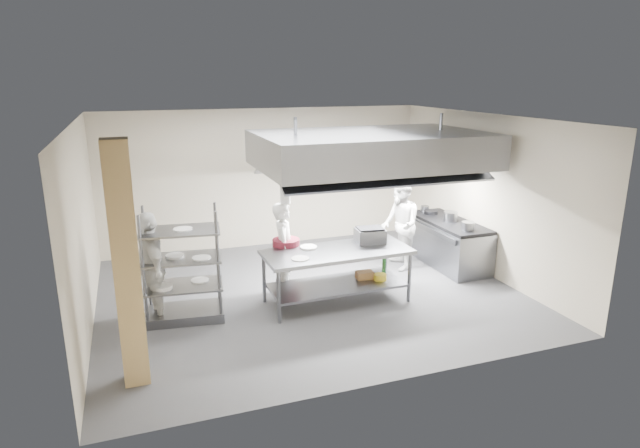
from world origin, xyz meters
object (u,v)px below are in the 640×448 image
object	(u,v)px
chef_line	(400,225)
griddle	(370,236)
chef_head	(284,249)
island	(337,276)
pass_rack	(182,265)
stockpot	(450,216)
cooking_range	(447,244)
chef_plating	(151,268)

from	to	relation	value
chef_line	griddle	bearing A→B (deg)	-37.70
chef_head	griddle	distance (m)	1.48
island	pass_rack	size ratio (longest dim) A/B	1.37
pass_rack	stockpot	distance (m)	5.29
chef_head	cooking_range	bearing A→B (deg)	-66.36
chef_plating	chef_line	bearing A→B (deg)	90.01
stockpot	island	bearing A→B (deg)	-160.71
chef_plating	cooking_range	bearing A→B (deg)	87.03
chef_head	stockpot	size ratio (longest dim) A/B	6.04
chef_line	chef_plating	bearing A→B (deg)	-67.82
pass_rack	griddle	xyz separation A→B (m)	(3.14, -0.00, 0.14)
island	chef_plating	xyz separation A→B (m)	(-2.91, 0.26, 0.42)
griddle	chef_plating	bearing A→B (deg)	-174.20
island	chef_head	xyz separation A→B (m)	(-0.73, 0.59, 0.36)
pass_rack	chef_line	size ratio (longest dim) A/B	1.00
chef_head	stockpot	xyz separation A→B (m)	(3.50, 0.38, 0.17)
island	cooking_range	bearing A→B (deg)	18.46
island	pass_rack	world-z (taller)	pass_rack
pass_rack	cooking_range	world-z (taller)	pass_rack
pass_rack	chef_line	distance (m)	4.29
stockpot	chef_line	bearing A→B (deg)	172.12
cooking_range	stockpot	size ratio (longest dim) A/B	7.38
chef_line	chef_plating	xyz separation A→B (m)	(-4.65, -0.85, -0.01)
chef_plating	chef_head	bearing A→B (deg)	88.17
cooking_range	chef_line	distance (m)	1.13
griddle	chef_head	bearing A→B (deg)	171.72
chef_head	griddle	xyz separation A→B (m)	(1.42, -0.38, 0.21)
pass_rack	cooking_range	distance (m)	5.30
chef_head	griddle	world-z (taller)	chef_head
pass_rack	chef_line	bearing A→B (deg)	19.37
griddle	stockpot	distance (m)	2.22
chef_line	pass_rack	bearing A→B (deg)	-66.11
island	stockpot	xyz separation A→B (m)	(2.78, 0.97, 0.54)
chef_line	island	bearing A→B (deg)	-45.61
chef_plating	pass_rack	bearing A→B (deg)	73.76
pass_rack	cooking_range	xyz separation A→B (m)	(5.22, 0.78, -0.46)
chef_line	griddle	distance (m)	1.39
island	griddle	distance (m)	0.92
cooking_range	chef_plating	bearing A→B (deg)	-172.61
pass_rack	cooking_range	size ratio (longest dim) A/B	0.88
chef_plating	stockpot	xyz separation A→B (m)	(5.69, 0.71, 0.12)
chef_head	stockpot	distance (m)	3.53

